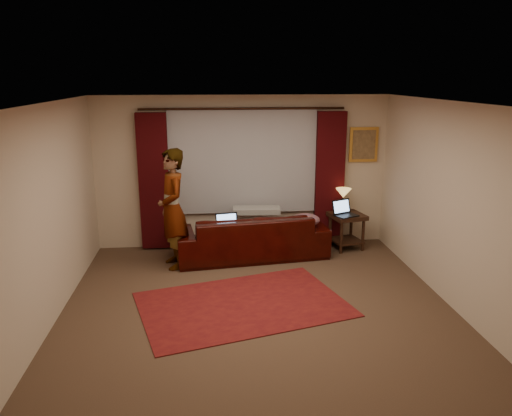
{
  "coord_description": "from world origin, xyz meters",
  "views": [
    {
      "loc": [
        -0.61,
        -5.93,
        2.9
      ],
      "look_at": [
        0.1,
        1.2,
        1.0
      ],
      "focal_mm": 35.0,
      "sensor_mm": 36.0,
      "label": 1
    }
  ],
  "objects_px": {
    "laptop_table": "(346,209)",
    "person": "(173,209)",
    "sofa": "(251,227)",
    "laptop_sofa": "(228,223)",
    "tiffany_lamp": "(343,201)",
    "end_table": "(346,231)"
  },
  "relations": [
    {
      "from": "laptop_sofa",
      "to": "laptop_table",
      "type": "height_order",
      "value": "laptop_table"
    },
    {
      "from": "laptop_sofa",
      "to": "person",
      "type": "bearing_deg",
      "value": 179.96
    },
    {
      "from": "tiffany_lamp",
      "to": "sofa",
      "type": "bearing_deg",
      "value": -169.19
    },
    {
      "from": "end_table",
      "to": "person",
      "type": "height_order",
      "value": "person"
    },
    {
      "from": "tiffany_lamp",
      "to": "laptop_table",
      "type": "height_order",
      "value": "tiffany_lamp"
    },
    {
      "from": "tiffany_lamp",
      "to": "laptop_table",
      "type": "bearing_deg",
      "value": -89.66
    },
    {
      "from": "laptop_sofa",
      "to": "person",
      "type": "height_order",
      "value": "person"
    },
    {
      "from": "tiffany_lamp",
      "to": "person",
      "type": "distance_m",
      "value": 2.92
    },
    {
      "from": "laptop_sofa",
      "to": "laptop_table",
      "type": "distance_m",
      "value": 2.01
    },
    {
      "from": "end_table",
      "to": "tiffany_lamp",
      "type": "xyz_separation_m",
      "value": [
        -0.06,
        0.09,
        0.52
      ]
    },
    {
      "from": "sofa",
      "to": "end_table",
      "type": "bearing_deg",
      "value": -179.61
    },
    {
      "from": "tiffany_lamp",
      "to": "laptop_table",
      "type": "relative_size",
      "value": 1.08
    },
    {
      "from": "laptop_table",
      "to": "sofa",
      "type": "bearing_deg",
      "value": 157.46
    },
    {
      "from": "sofa",
      "to": "tiffany_lamp",
      "type": "relative_size",
      "value": 5.78
    },
    {
      "from": "sofa",
      "to": "laptop_sofa",
      "type": "bearing_deg",
      "value": 16.76
    },
    {
      "from": "sofa",
      "to": "end_table",
      "type": "relative_size",
      "value": 3.97
    },
    {
      "from": "end_table",
      "to": "laptop_table",
      "type": "relative_size",
      "value": 1.57
    },
    {
      "from": "sofa",
      "to": "laptop_sofa",
      "type": "height_order",
      "value": "sofa"
    },
    {
      "from": "end_table",
      "to": "tiffany_lamp",
      "type": "distance_m",
      "value": 0.53
    },
    {
      "from": "sofa",
      "to": "laptop_table",
      "type": "relative_size",
      "value": 6.23
    },
    {
      "from": "laptop_table",
      "to": "person",
      "type": "height_order",
      "value": "person"
    },
    {
      "from": "sofa",
      "to": "laptop_table",
      "type": "xyz_separation_m",
      "value": [
        1.61,
        0.09,
        0.26
      ]
    }
  ]
}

